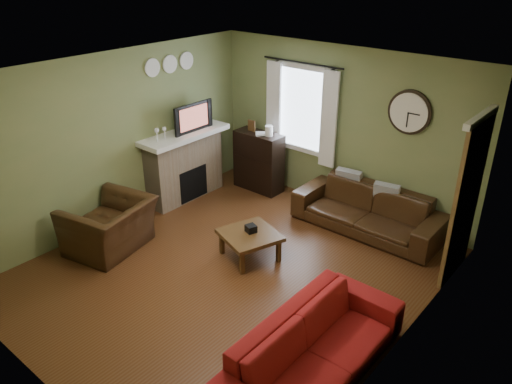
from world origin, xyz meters
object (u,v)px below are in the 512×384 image
Objects in this scene: sofa_red at (314,349)px; sofa_brown at (368,210)px; coffee_table at (250,245)px; bookshelf at (259,161)px; armchair at (110,226)px.

sofa_brown is at bearing 19.01° from sofa_red.
coffee_table is (-1.87, 1.21, -0.13)m from sofa_red.
coffee_table is at bearing 57.08° from sofa_red.
bookshelf is 0.94× the size of armchair.
sofa_brown is 3.11m from sofa_red.
armchair is at bearing -146.80° from coffee_table.
bookshelf reaches higher than coffee_table.
coffee_table is at bearing -116.42° from sofa_brown.
coffee_table is (1.33, -1.80, -0.33)m from bookshelf.
sofa_red is 2.23m from coffee_table.
sofa_brown is at bearing 63.58° from coffee_table.
sofa_red is at bearing 75.34° from armchair.
sofa_brown is 2.02× the size of armchair.
bookshelf is 4.40m from sofa_red.
sofa_brown is at bearing -1.89° from bookshelf.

